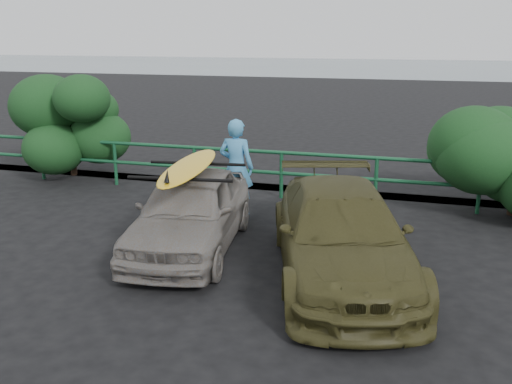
% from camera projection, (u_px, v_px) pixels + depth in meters
% --- Properties ---
extents(ground, '(80.00, 80.00, 0.00)m').
position_uv_depth(ground, '(127.00, 287.00, 8.02)').
color(ground, black).
extents(ocean, '(200.00, 200.00, 0.00)m').
position_uv_depth(ocean, '(391.00, 66.00, 63.50)').
color(ocean, slate).
rests_on(ocean, ground).
extents(guardrail, '(14.00, 0.08, 1.04)m').
position_uv_depth(guardrail, '(237.00, 172.00, 12.51)').
color(guardrail, '#164E2D').
rests_on(guardrail, ground).
extents(shrub_left, '(3.20, 2.40, 2.46)m').
position_uv_depth(shrub_left, '(56.00, 127.00, 13.99)').
color(shrub_left, '#163D19').
rests_on(shrub_left, ground).
extents(shrub_right, '(3.20, 2.40, 1.91)m').
position_uv_depth(shrub_right, '(480.00, 161.00, 11.50)').
color(shrub_right, '#163D19').
rests_on(shrub_right, ground).
extents(sedan, '(2.02, 3.96, 1.29)m').
position_uv_depth(sedan, '(191.00, 211.00, 9.30)').
color(sedan, slate).
rests_on(sedan, ground).
extents(olive_vehicle, '(3.00, 4.81, 1.30)m').
position_uv_depth(olive_vehicle, '(341.00, 234.00, 8.20)').
color(olive_vehicle, '#3E3A1B').
rests_on(olive_vehicle, ground).
extents(man, '(0.71, 0.48, 1.89)m').
position_uv_depth(man, '(236.00, 167.00, 11.03)').
color(man, '#408BC0').
rests_on(man, ground).
extents(roof_rack, '(1.78, 1.35, 0.05)m').
position_uv_depth(roof_rack, '(189.00, 171.00, 9.12)').
color(roof_rack, black).
rests_on(roof_rack, sedan).
extents(surfboard, '(0.95, 2.87, 0.08)m').
position_uv_depth(surfboard, '(189.00, 167.00, 9.10)').
color(surfboard, gold).
rests_on(surfboard, roof_rack).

